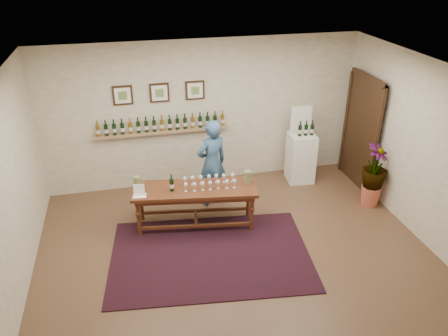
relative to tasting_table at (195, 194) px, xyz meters
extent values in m
plane|color=brown|center=(0.46, -0.94, -0.61)|extent=(6.00, 6.00, 0.00)
plane|color=#F3E8CE|center=(0.46, 1.56, 0.79)|extent=(6.00, 0.00, 6.00)
plane|color=#F3E8CE|center=(0.46, -3.44, 0.79)|extent=(6.00, 0.00, 6.00)
plane|color=#F3E8CE|center=(-2.54, -0.94, 0.79)|extent=(0.00, 5.00, 5.00)
plane|color=#F3E8CE|center=(3.46, -0.94, 0.79)|extent=(0.00, 5.00, 5.00)
plane|color=silver|center=(0.46, -0.94, 2.19)|extent=(6.00, 6.00, 0.00)
cube|color=tan|center=(-0.34, 1.47, 0.54)|extent=(2.50, 0.16, 0.04)
cube|color=black|center=(3.40, 0.76, 0.44)|extent=(0.10, 1.00, 2.10)
cube|color=black|center=(3.35, 0.76, 0.44)|extent=(0.04, 1.12, 2.22)
cube|color=black|center=(-0.99, 1.54, 1.27)|extent=(0.35, 0.03, 0.35)
cube|color=white|center=(-0.99, 1.52, 1.27)|extent=(0.28, 0.01, 0.28)
cube|color=olive|center=(-0.99, 1.52, 1.27)|extent=(0.15, 0.00, 0.15)
cube|color=black|center=(-0.34, 1.54, 1.27)|extent=(0.35, 0.03, 0.35)
cube|color=white|center=(-0.34, 1.52, 1.27)|extent=(0.28, 0.01, 0.28)
cube|color=olive|center=(-0.34, 1.52, 1.27)|extent=(0.15, 0.00, 0.15)
cube|color=black|center=(0.31, 1.54, 1.27)|extent=(0.35, 0.03, 0.35)
cube|color=white|center=(0.31, 1.52, 1.27)|extent=(0.28, 0.01, 0.28)
cube|color=olive|center=(0.31, 1.52, 1.27)|extent=(0.15, 0.00, 0.15)
cube|color=#3E0E0B|center=(0.07, -0.87, -0.60)|extent=(3.24, 2.36, 0.02)
cube|color=#402010|center=(0.00, 0.00, 0.08)|extent=(2.10, 0.94, 0.06)
cube|color=#402010|center=(0.00, 0.00, 0.02)|extent=(1.98, 0.82, 0.09)
cylinder|color=#402010|center=(-0.95, -0.09, -0.28)|extent=(0.07, 0.07, 0.66)
cylinder|color=#402010|center=(0.88, -0.37, -0.28)|extent=(0.07, 0.07, 0.66)
cylinder|color=#402010|center=(-0.88, 0.37, -0.28)|extent=(0.07, 0.07, 0.66)
cylinder|color=#402010|center=(0.95, 0.09, -0.28)|extent=(0.07, 0.07, 0.66)
cube|color=#402010|center=(-0.03, -0.23, -0.48)|extent=(1.83, 0.33, 0.05)
cube|color=#402010|center=(0.03, 0.23, -0.48)|extent=(1.83, 0.33, 0.05)
cube|color=#402010|center=(0.00, 0.00, -0.48)|extent=(0.12, 0.46, 0.05)
cube|color=white|center=(-0.89, -0.03, 0.20)|extent=(0.23, 0.18, 0.19)
cube|color=white|center=(2.31, 1.10, -0.12)|extent=(0.53, 0.53, 0.99)
cube|color=white|center=(2.30, 1.21, 0.66)|extent=(0.41, 0.05, 0.56)
cone|color=#C65742|center=(3.21, -0.09, -0.42)|extent=(0.35, 0.35, 0.38)
imported|color=#1C3415|center=(3.21, -0.09, 0.09)|extent=(0.76, 0.76, 0.65)
imported|color=#34577C|center=(0.42, 0.63, 0.20)|extent=(0.69, 0.57, 1.62)
camera|label=1|loc=(-0.96, -6.12, 3.67)|focal=35.00mm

